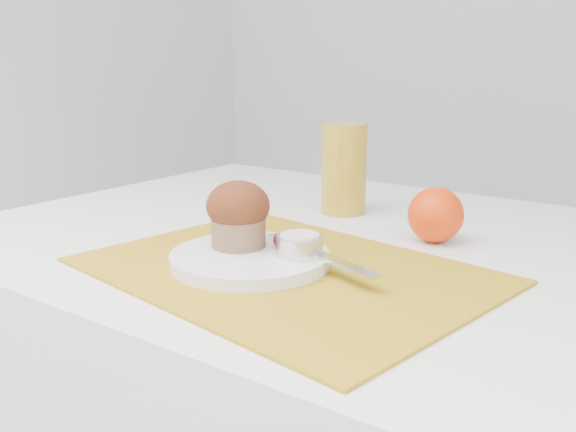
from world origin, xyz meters
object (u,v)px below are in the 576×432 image
Objects in this scene: juice_glass at (344,169)px; muffin at (238,214)px; orange at (436,215)px; plate at (250,259)px.

muffin is at bearing -84.70° from juice_glass.
orange is 0.52× the size of juice_glass.
juice_glass is at bearing 100.21° from plate.
orange is at bearing 60.38° from plate.
muffin is at bearing -126.02° from orange.
orange is 0.90× the size of muffin.
muffin is at bearing 155.28° from plate.
muffin reaches higher than plate.
muffin is (0.03, -0.30, -0.01)m from juice_glass.
muffin reaches higher than orange.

